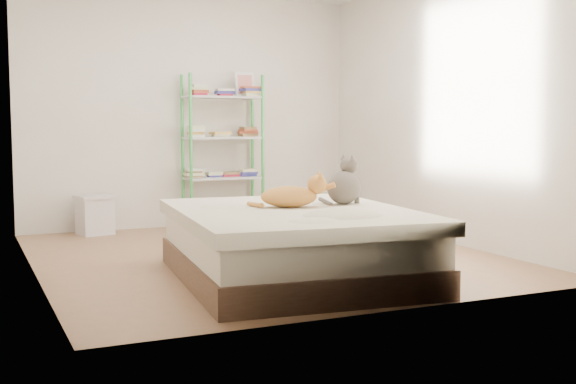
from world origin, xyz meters
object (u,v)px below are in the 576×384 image
bed (293,244)px  grey_cat (344,180)px  cardboard_box (288,223)px  white_bin (95,215)px  shelf_unit (223,152)px  orange_cat (289,194)px

bed → grey_cat: size_ratio=5.89×
cardboard_box → white_bin: bearing=134.1°
shelf_unit → cardboard_box: (0.19, -1.35, -0.66)m
orange_cat → grey_cat: grey_cat is taller
grey_cat → white_bin: 3.12m
bed → cardboard_box: size_ratio=3.80×
bed → white_bin: size_ratio=5.28×
shelf_unit → white_bin: shelf_unit is taller
bed → grey_cat: grey_cat is taller
grey_cat → cardboard_box: 1.50m
bed → white_bin: (-0.96, 2.85, -0.05)m
orange_cat → shelf_unit: 2.81m
cardboard_box → white_bin: size_ratio=1.39×
shelf_unit → white_bin: 1.57m
orange_cat → bed: bearing=-83.1°
bed → shelf_unit: shelf_unit is taller
grey_cat → cardboard_box: bearing=-30.9°
cardboard_box → white_bin: 2.09m
bed → shelf_unit: size_ratio=1.27×
shelf_unit → orange_cat: bearing=-99.3°
orange_cat → grey_cat: (0.48, 0.02, 0.09)m
orange_cat → grey_cat: 0.49m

